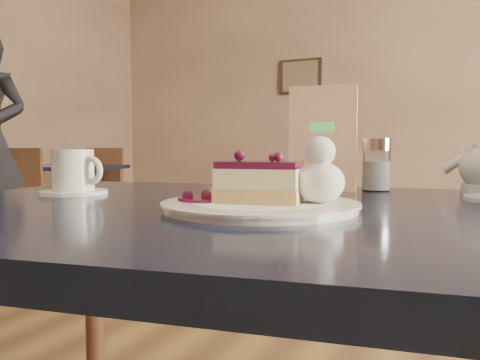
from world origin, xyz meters
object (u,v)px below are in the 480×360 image
at_px(dessert_plate, 260,206).
at_px(coffee_set, 74,174).
at_px(cheesecake_slice, 260,182).
at_px(bg_table_far_left, 68,232).
at_px(main_table, 267,255).

distance_m(dessert_plate, coffee_set, 0.44).
bearing_deg(dessert_plate, coffee_set, 172.17).
bearing_deg(coffee_set, dessert_plate, -7.83).
height_order(cheesecake_slice, bg_table_far_left, cheesecake_slice).
relative_size(dessert_plate, coffee_set, 2.02).
bearing_deg(main_table, dessert_plate, -90.00).
height_order(dessert_plate, coffee_set, coffee_set).
height_order(main_table, dessert_plate, dessert_plate).
xyz_separation_m(main_table, bg_table_far_left, (-3.07, 2.55, -0.63)).
relative_size(coffee_set, bg_table_far_left, 0.08).
relative_size(cheesecake_slice, bg_table_far_left, 0.08).
xyz_separation_m(main_table, coffee_set, (-0.42, 0.01, 0.12)).
xyz_separation_m(dessert_plate, coffee_set, (-0.43, 0.06, 0.03)).
height_order(dessert_plate, cheesecake_slice, cheesecake_slice).
relative_size(cheesecake_slice, coffee_set, 0.95).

